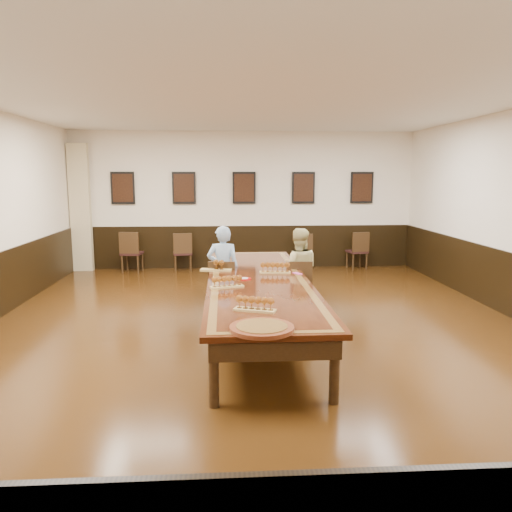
{
  "coord_description": "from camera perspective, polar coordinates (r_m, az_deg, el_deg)",
  "views": [
    {
      "loc": [
        -0.46,
        -6.82,
        2.19
      ],
      "look_at": [
        0.0,
        0.5,
        1.0
      ],
      "focal_mm": 35.0,
      "sensor_mm": 36.0,
      "label": 1
    }
  ],
  "objects": [
    {
      "name": "flight_b",
      "position": [
        7.38,
        2.19,
        -1.41
      ],
      "size": [
        0.47,
        0.18,
        0.17
      ],
      "color": "#AF8D49",
      "rests_on": "conference_table"
    },
    {
      "name": "floor",
      "position": [
        7.18,
        0.25,
        -8.63
      ],
      "size": [
        8.0,
        10.0,
        0.02
      ],
      "primitive_type": "cube",
      "color": "black",
      "rests_on": "ground"
    },
    {
      "name": "flight_d",
      "position": [
        5.34,
        -0.14,
        -5.56
      ],
      "size": [
        0.47,
        0.28,
        0.17
      ],
      "color": "#AF8D49",
      "rests_on": "conference_table"
    },
    {
      "name": "flight_c",
      "position": [
        6.45,
        -3.35,
        -3.02
      ],
      "size": [
        0.45,
        0.25,
        0.16
      ],
      "color": "#AF8D49",
      "rests_on": "conference_table"
    },
    {
      "name": "spare_chair_b",
      "position": [
        11.61,
        -8.4,
        0.49
      ],
      "size": [
        0.47,
        0.51,
        0.9
      ],
      "primitive_type": null,
      "rotation": [
        0.0,
        0.0,
        3.27
      ],
      "color": "black",
      "rests_on": "floor"
    },
    {
      "name": "wainscoting",
      "position": [
        7.04,
        0.26,
        -4.67
      ],
      "size": [
        8.0,
        10.0,
        1.0
      ],
      "color": "black",
      "rests_on": "floor"
    },
    {
      "name": "spare_chair_d",
      "position": [
        11.99,
        11.46,
        0.66
      ],
      "size": [
        0.49,
        0.52,
        0.89
      ],
      "primitive_type": null,
      "rotation": [
        0.0,
        0.0,
        3.33
      ],
      "color": "black",
      "rests_on": "floor"
    },
    {
      "name": "carved_platter",
      "position": [
        4.73,
        0.66,
        -8.23
      ],
      "size": [
        0.67,
        0.67,
        0.05
      ],
      "color": "#562211",
      "rests_on": "conference_table"
    },
    {
      "name": "conference_table",
      "position": [
        7.01,
        0.26,
        -3.79
      ],
      "size": [
        1.4,
        5.0,
        0.76
      ],
      "color": "black",
      "rests_on": "floor"
    },
    {
      "name": "curtain",
      "position": [
        12.12,
        -19.43,
        5.2
      ],
      "size": [
        0.45,
        0.18,
        2.9
      ],
      "primitive_type": "cube",
      "color": "#C6B588",
      "rests_on": "floor"
    },
    {
      "name": "ceiling",
      "position": [
        6.91,
        0.27,
        17.7
      ],
      "size": [
        8.0,
        10.0,
        0.02
      ],
      "primitive_type": "cube",
      "color": "white",
      "rests_on": "floor"
    },
    {
      "name": "wall_front",
      "position": [
        1.96,
        10.31,
        -8.5
      ],
      "size": [
        8.0,
        0.02,
        3.2
      ],
      "primitive_type": "cube",
      "color": "#F4E5CC",
      "rests_on": "floor"
    },
    {
      "name": "chair_man",
      "position": [
        7.92,
        -3.82,
        -3.56
      ],
      "size": [
        0.45,
        0.48,
        0.88
      ],
      "primitive_type": null,
      "rotation": [
        0.0,
        0.0,
        3.06
      ],
      "color": "black",
      "rests_on": "floor"
    },
    {
      "name": "flight_a",
      "position": [
        7.59,
        -4.51,
        -1.11
      ],
      "size": [
        0.49,
        0.22,
        0.18
      ],
      "color": "#AF8D49",
      "rests_on": "conference_table"
    },
    {
      "name": "posters",
      "position": [
        11.77,
        -1.37,
        7.81
      ],
      "size": [
        6.14,
        0.04,
        0.74
      ],
      "color": "black",
      "rests_on": "wall_back"
    },
    {
      "name": "pink_phone",
      "position": [
        7.39,
        4.73,
        -2.0
      ],
      "size": [
        0.14,
        0.17,
        0.01
      ],
      "primitive_type": "cube",
      "rotation": [
        0.0,
        0.0,
        0.48
      ],
      "color": "#F652B8",
      "rests_on": "conference_table"
    },
    {
      "name": "spare_chair_a",
      "position": [
        11.69,
        -13.99,
        0.48
      ],
      "size": [
        0.49,
        0.53,
        0.94
      ],
      "primitive_type": null,
      "rotation": [
        0.0,
        0.0,
        3.02
      ],
      "color": "black",
      "rests_on": "floor"
    },
    {
      "name": "chair_woman",
      "position": [
        8.01,
        4.86,
        -3.48
      ],
      "size": [
        0.44,
        0.48,
        0.87
      ],
      "primitive_type": null,
      "rotation": [
        0.0,
        0.0,
        3.06
      ],
      "color": "black",
      "rests_on": "floor"
    },
    {
      "name": "person_man",
      "position": [
        7.96,
        -3.78,
        -1.56
      ],
      "size": [
        0.54,
        0.38,
        1.41
      ],
      "primitive_type": "imported",
      "rotation": [
        0.0,
        0.0,
        3.06
      ],
      "color": "#4B84BB",
      "rests_on": "floor"
    },
    {
      "name": "person_woman",
      "position": [
        8.05,
        4.84,
        -1.63
      ],
      "size": [
        0.72,
        0.58,
        1.36
      ],
      "primitive_type": "imported",
      "rotation": [
        0.0,
        0.0,
        3.06
      ],
      "color": "#CFC481",
      "rests_on": "floor"
    },
    {
      "name": "wall_back",
      "position": [
        11.85,
        -1.38,
        6.36
      ],
      "size": [
        8.0,
        0.02,
        3.2
      ],
      "primitive_type": "cube",
      "color": "#F4E5CC",
      "rests_on": "floor"
    },
    {
      "name": "red_plate_grp",
      "position": [
        6.96,
        -1.35,
        -2.64
      ],
      "size": [
        0.19,
        0.19,
        0.03
      ],
      "color": "#A80C0B",
      "rests_on": "conference_table"
    },
    {
      "name": "spare_chair_c",
      "position": [
        11.59,
        5.23,
        0.47
      ],
      "size": [
        0.46,
        0.49,
        0.87
      ],
      "primitive_type": null,
      "rotation": [
        0.0,
        0.0,
        3.27
      ],
      "color": "black",
      "rests_on": "floor"
    }
  ]
}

